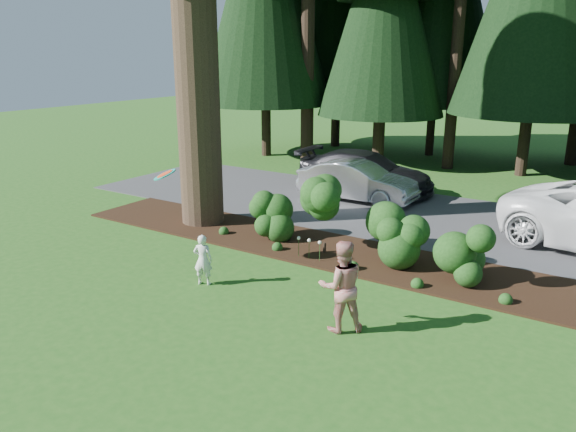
# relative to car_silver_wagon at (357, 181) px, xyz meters

# --- Properties ---
(ground) EXTENTS (80.00, 80.00, 0.00)m
(ground) POSITION_rel_car_silver_wagon_xyz_m (1.85, -8.17, -0.70)
(ground) COLOR #215518
(ground) RESTS_ON ground
(mulch_bed) EXTENTS (16.00, 2.50, 0.05)m
(mulch_bed) POSITION_rel_car_silver_wagon_xyz_m (1.85, -4.92, -0.68)
(mulch_bed) COLOR black
(mulch_bed) RESTS_ON ground
(driveway) EXTENTS (22.00, 6.00, 0.03)m
(driveway) POSITION_rel_car_silver_wagon_xyz_m (1.85, -0.67, -0.69)
(driveway) COLOR #38383A
(driveway) RESTS_ON ground
(shrub_row) EXTENTS (6.53, 1.60, 1.61)m
(shrub_row) POSITION_rel_car_silver_wagon_xyz_m (2.62, -5.04, 0.11)
(shrub_row) COLOR #163911
(shrub_row) RESTS_ON ground
(lily_cluster) EXTENTS (0.69, 0.09, 0.57)m
(lily_cluster) POSITION_rel_car_silver_wagon_xyz_m (1.55, -5.77, -0.21)
(lily_cluster) COLOR #163911
(lily_cluster) RESTS_ON ground
(car_silver_wagon) EXTENTS (4.07, 1.43, 1.34)m
(car_silver_wagon) POSITION_rel_car_silver_wagon_xyz_m (0.00, 0.00, 0.00)
(car_silver_wagon) COLOR #B6B6BB
(car_silver_wagon) RESTS_ON driveway
(car_dark_suv) EXTENTS (5.07, 2.21, 1.45)m
(car_dark_suv) POSITION_rel_car_silver_wagon_xyz_m (-0.32, 1.28, 0.06)
(car_dark_suv) COLOR black
(car_dark_suv) RESTS_ON driveway
(child) EXTENTS (0.49, 0.42, 1.15)m
(child) POSITION_rel_car_silver_wagon_xyz_m (0.36, -8.30, -0.13)
(child) COLOR white
(child) RESTS_ON ground
(adult) EXTENTS (1.07, 1.05, 1.73)m
(adult) POSITION_rel_car_silver_wagon_xyz_m (3.87, -8.53, 0.17)
(adult) COLOR #B51C18
(adult) RESTS_ON ground
(frisbee) EXTENTS (0.57, 0.53, 0.33)m
(frisbee) POSITION_rel_car_silver_wagon_xyz_m (-1.01, -7.94, 1.55)
(frisbee) COLOR teal
(frisbee) RESTS_ON ground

